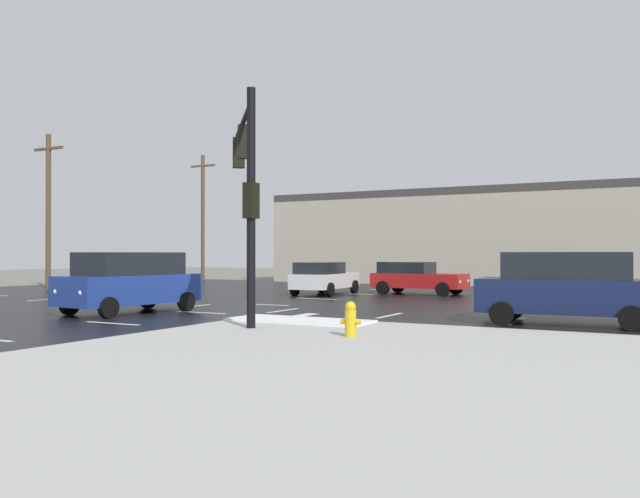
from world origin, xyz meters
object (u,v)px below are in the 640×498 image
(sedan_white, at_px, (324,278))
(suv_blue, at_px, (130,281))
(utility_pole_distant, at_px, (203,215))
(fire_hydrant, at_px, (350,319))
(suv_navy, at_px, (567,286))
(sedan_red, at_px, (416,277))
(traffic_signal_mast, at_px, (247,174))
(utility_pole_far, at_px, (48,208))

(sedan_white, height_order, suv_blue, suv_blue)
(utility_pole_distant, bearing_deg, fire_hydrant, -46.49)
(suv_navy, height_order, sedan_red, suv_navy)
(suv_blue, bearing_deg, traffic_signal_mast, 79.58)
(traffic_signal_mast, height_order, suv_navy, traffic_signal_mast)
(fire_hydrant, distance_m, utility_pole_far, 27.28)
(sedan_red, distance_m, utility_pole_distant, 22.86)
(traffic_signal_mast, xyz_separation_m, utility_pole_distant, (-21.68, 25.45, 0.79))
(fire_hydrant, height_order, utility_pole_far, utility_pole_far)
(traffic_signal_mast, distance_m, suv_navy, 9.43)
(fire_hydrant, bearing_deg, suv_blue, 162.23)
(sedan_white, relative_size, suv_navy, 0.94)
(suv_blue, height_order, utility_pole_far, utility_pole_far)
(fire_hydrant, xyz_separation_m, utility_pole_far, (-24.27, 11.81, 3.98))
(utility_pole_far, distance_m, utility_pole_distant, 15.07)
(sedan_white, distance_m, suv_navy, 15.31)
(utility_pole_far, xyz_separation_m, utility_pole_distant, (-1.20, 15.01, 0.43))
(suv_navy, bearing_deg, utility_pole_far, -15.10)
(suv_navy, bearing_deg, utility_pole_distant, -39.03)
(fire_hydrant, relative_size, sedan_white, 0.17)
(suv_blue, distance_m, utility_pole_distant, 28.72)
(sedan_red, bearing_deg, suv_navy, -50.30)
(sedan_white, distance_m, utility_pole_distant, 20.82)
(sedan_white, xyz_separation_m, suv_navy, (12.48, -8.86, 0.24))
(traffic_signal_mast, xyz_separation_m, fire_hydrant, (3.78, -1.37, -3.61))
(sedan_red, distance_m, utility_pole_far, 20.44)
(sedan_red, bearing_deg, sedan_white, -145.03)
(utility_pole_far, bearing_deg, utility_pole_distant, 94.56)
(fire_hydrant, distance_m, sedan_white, 17.44)
(suv_navy, distance_m, suv_blue, 13.78)
(traffic_signal_mast, bearing_deg, sedan_white, -19.68)
(suv_navy, relative_size, suv_blue, 0.99)
(sedan_red, bearing_deg, suv_blue, -106.05)
(suv_blue, bearing_deg, sedan_white, -178.61)
(sedan_red, distance_m, suv_blue, 15.17)
(suv_navy, xyz_separation_m, sedan_red, (-8.69, 11.31, -0.24))
(fire_hydrant, xyz_separation_m, utility_pole_distant, (-25.46, 26.82, 4.40))
(suv_navy, xyz_separation_m, utility_pole_far, (-27.97, 5.59, 3.42))
(traffic_signal_mast, relative_size, suv_navy, 1.22)
(sedan_white, bearing_deg, traffic_signal_mast, -164.06)
(utility_pole_distant, bearing_deg, utility_pole_far, -85.44)
(suv_navy, relative_size, utility_pole_distant, 0.52)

